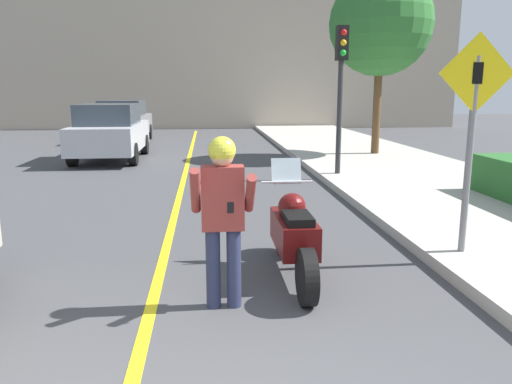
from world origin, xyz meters
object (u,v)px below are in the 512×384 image
person_biker (223,206)px  street_tree (381,24)px  parked_car_silver (110,132)px  parked_car_grey (124,121)px  motorcycle (294,235)px  traffic_light (341,72)px  crossing_sign (472,124)px

person_biker → street_tree: (5.06, 10.47, 2.98)m
parked_car_silver → parked_car_grey: size_ratio=1.00×
street_tree → motorcycle: bearing=-113.6°
person_biker → parked_car_grey: bearing=102.2°
street_tree → parked_car_silver: street_tree is taller
street_tree → parked_car_grey: size_ratio=1.28×
traffic_light → crossing_sign: bearing=-89.9°
motorcycle → parked_car_silver: (-3.84, 10.07, 0.37)m
crossing_sign → street_tree: (2.12, 9.48, 2.30)m
motorcycle → person_biker: 1.22m
street_tree → parked_car_grey: street_tree is taller
crossing_sign → parked_car_silver: crossing_sign is taller
motorcycle → parked_car_grey: (-4.28, 15.31, 0.37)m
person_biker → parked_car_silver: 11.23m
motorcycle → parked_car_silver: size_ratio=0.50×
motorcycle → traffic_light: traffic_light is taller
traffic_light → parked_car_grey: traffic_light is taller
motorcycle → person_biker: size_ratio=1.27×
parked_car_silver → parked_car_grey: 5.26m
crossing_sign → parked_car_silver: (-5.97, 9.83, -0.84)m
traffic_light → motorcycle: bearing=-109.2°
motorcycle → traffic_light: bearing=70.8°
street_tree → traffic_light: bearing=-120.3°
traffic_light → parked_car_grey: (-6.39, 9.25, -1.63)m
crossing_sign → parked_car_grey: size_ratio=0.61×
motorcycle → traffic_light: 6.73m
traffic_light → parked_car_silver: (-5.95, 4.00, -1.63)m
motorcycle → person_biker: (-0.81, -0.75, 0.52)m
traffic_light → parked_car_silver: bearing=146.1°
crossing_sign → parked_car_grey: bearing=113.0°
motorcycle → parked_car_grey: parked_car_grey is taller
person_biker → street_tree: bearing=64.2°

